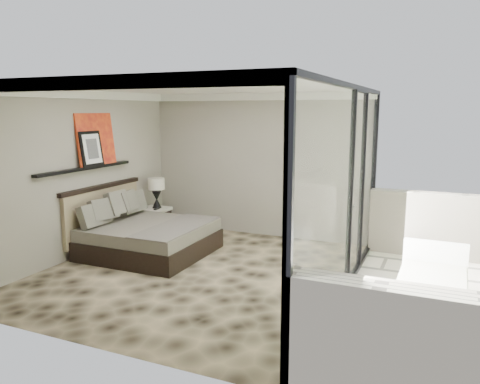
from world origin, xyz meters
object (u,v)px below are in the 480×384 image
at_px(lounger, 431,291).
at_px(nightstand, 155,220).
at_px(table_lamp, 156,189).
at_px(bed, 144,235).

bearing_deg(lounger, nightstand, 163.78).
bearing_deg(lounger, table_lamp, 163.26).
distance_m(table_lamp, lounger, 5.55).
relative_size(bed, nightstand, 3.73).
distance_m(bed, table_lamp, 1.50).
bearing_deg(table_lamp, nightstand, -131.84).
bearing_deg(nightstand, lounger, 0.52).
distance_m(bed, nightstand, 1.37).
distance_m(nightstand, lounger, 5.53).
bearing_deg(nightstand, bed, -45.40).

